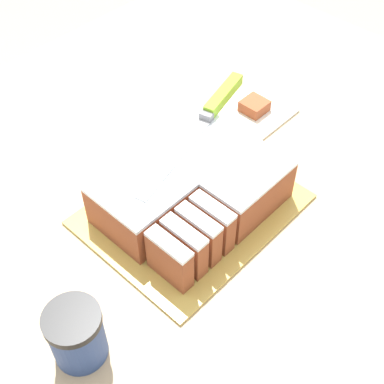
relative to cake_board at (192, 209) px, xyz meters
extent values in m
plane|color=#9E9384|center=(0.04, 0.08, -0.91)|extent=(8.00, 8.00, 0.00)
cube|color=tan|center=(0.04, 0.08, -0.46)|extent=(1.40, 1.10, 0.91)
cube|color=gold|center=(0.00, 0.00, 0.00)|extent=(0.36, 0.29, 0.01)
cube|color=#994C2D|center=(0.00, 0.04, 0.04)|extent=(0.29, 0.13, 0.08)
cube|color=white|center=(0.00, 0.04, 0.09)|extent=(0.29, 0.13, 0.01)
cube|color=#994C2D|center=(0.07, -0.07, 0.04)|extent=(0.15, 0.09, 0.08)
cube|color=white|center=(0.07, -0.07, 0.09)|extent=(0.15, 0.09, 0.01)
cube|color=#994C2D|center=(-0.13, -0.07, 0.04)|extent=(0.02, 0.08, 0.08)
cube|color=white|center=(-0.13, -0.07, 0.09)|extent=(0.02, 0.08, 0.01)
cube|color=#994C2D|center=(-0.09, -0.07, 0.04)|extent=(0.02, 0.08, 0.08)
cube|color=white|center=(-0.09, -0.07, 0.09)|extent=(0.02, 0.08, 0.01)
cube|color=#994C2D|center=(-0.06, -0.07, 0.04)|extent=(0.02, 0.08, 0.08)
cube|color=white|center=(-0.06, -0.07, 0.09)|extent=(0.02, 0.08, 0.01)
cube|color=#994C2D|center=(-0.03, -0.07, 0.04)|extent=(0.02, 0.08, 0.08)
cube|color=white|center=(-0.03, -0.07, 0.09)|extent=(0.02, 0.08, 0.01)
cube|color=silver|center=(0.01, 0.05, 0.09)|extent=(0.23, 0.08, 0.00)
cube|color=slate|center=(0.12, 0.08, 0.10)|extent=(0.02, 0.03, 0.02)
cube|color=#8CCC26|center=(0.19, 0.09, 0.10)|extent=(0.13, 0.05, 0.02)
cylinder|color=#334C8C|center=(-0.30, -0.07, 0.04)|extent=(0.08, 0.08, 0.09)
cylinder|color=black|center=(-0.30, -0.07, 0.09)|extent=(0.08, 0.08, 0.01)
cube|color=white|center=(0.29, 0.09, 0.00)|extent=(0.14, 0.14, 0.01)
cube|color=#994C2D|center=(0.29, 0.09, 0.01)|extent=(0.05, 0.05, 0.02)
camera|label=1|loc=(-0.45, -0.42, 0.72)|focal=50.00mm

